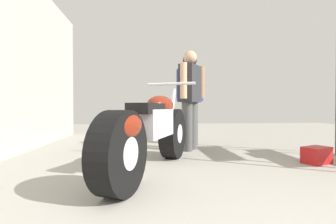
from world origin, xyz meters
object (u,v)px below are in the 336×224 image
mechanic_in_blue (190,94)px  red_toolbox (317,155)px  motorcycle_maroon_cruiser (152,132)px  mechanic_with_helmet (190,90)px

mechanic_in_blue → red_toolbox: 2.03m
mechanic_in_blue → red_toolbox: (1.44, -1.15, -0.85)m
mechanic_in_blue → red_toolbox: size_ratio=4.90×
motorcycle_maroon_cruiser → mechanic_in_blue: 1.64m
mechanic_in_blue → mechanic_with_helmet: size_ratio=0.94×
mechanic_with_helmet → red_toolbox: size_ratio=5.20×
motorcycle_maroon_cruiser → mechanic_with_helmet: 2.29m
motorcycle_maroon_cruiser → red_toolbox: motorcycle_maroon_cruiser is taller
mechanic_in_blue → mechanic_with_helmet: bearing=79.9°
mechanic_with_helmet → red_toolbox: bearing=-53.6°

